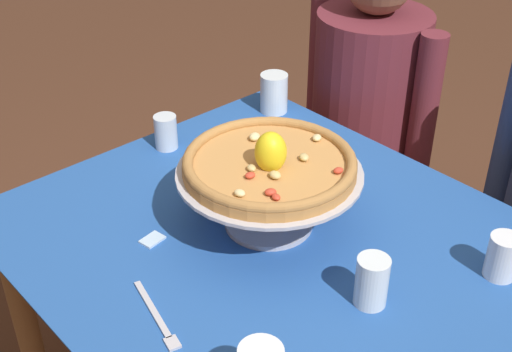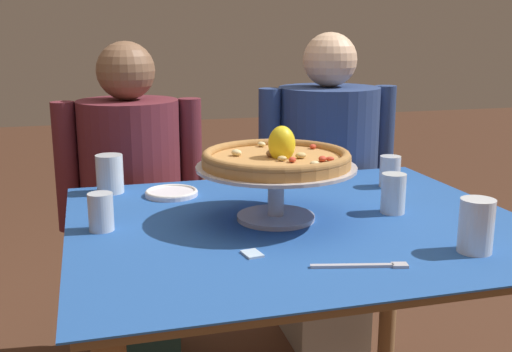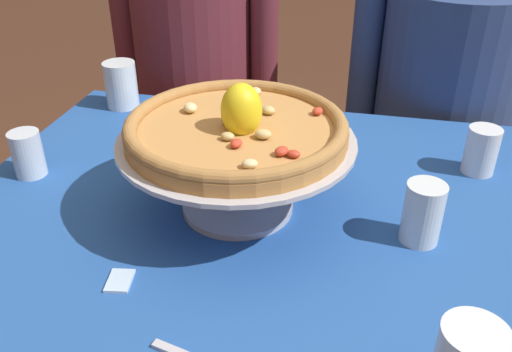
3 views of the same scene
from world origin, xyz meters
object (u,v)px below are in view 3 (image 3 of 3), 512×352
(pizza_stand, at_px, (237,160))
(diner_left, at_px, (198,117))
(side_plate, at_px, (176,122))
(pizza, at_px, (237,127))
(water_glass_side_right, at_px, (422,219))
(diner_right, at_px, (437,136))
(sugar_packet, at_px, (120,281))
(water_glass_side_left, at_px, (28,157))
(water_glass_back_right, at_px, (481,152))
(water_glass_back_left, at_px, (121,87))

(pizza_stand, distance_m, diner_left, 0.83)
(pizza_stand, distance_m, side_plate, 0.39)
(pizza_stand, relative_size, pizza, 1.09)
(water_glass_side_right, height_order, diner_right, diner_right)
(side_plate, height_order, sugar_packet, side_plate)
(sugar_packet, relative_size, diner_right, 0.04)
(diner_right, bearing_deg, water_glass_side_left, -142.33)
(side_plate, bearing_deg, water_glass_side_left, -126.97)
(water_glass_side_left, bearing_deg, pizza, -3.88)
(pizza, height_order, sugar_packet, pizza)
(diner_left, bearing_deg, water_glass_back_right, -32.94)
(pizza_stand, bearing_deg, side_plate, 126.53)
(pizza, distance_m, water_glass_back_left, 0.56)
(pizza, height_order, water_glass_back_right, pizza)
(pizza_stand, relative_size, diner_right, 0.33)
(diner_left, height_order, diner_right, diner_right)
(water_glass_side_right, xyz_separation_m, water_glass_side_left, (-0.75, 0.06, -0.01))
(pizza, relative_size, sugar_packet, 7.44)
(diner_left, bearing_deg, side_plate, -78.08)
(pizza_stand, distance_m, water_glass_back_right, 0.50)
(water_glass_side_right, bearing_deg, sugar_packet, -155.67)
(sugar_packet, bearing_deg, diner_right, 59.32)
(pizza, bearing_deg, side_plate, 126.60)
(water_glass_back_right, bearing_deg, pizza_stand, -152.35)
(pizza, relative_size, water_glass_side_right, 3.52)
(side_plate, distance_m, diner_right, 0.76)
(water_glass_back_right, height_order, water_glass_back_left, water_glass_back_left)
(water_glass_side_right, distance_m, sugar_packet, 0.48)
(water_glass_side_right, relative_size, water_glass_back_left, 0.93)
(water_glass_back_left, distance_m, diner_right, 0.89)
(water_glass_back_left, xyz_separation_m, diner_right, (0.81, 0.30, -0.20))
(water_glass_back_right, bearing_deg, water_glass_back_left, 169.45)
(water_glass_side_right, distance_m, diner_right, 0.75)
(pizza_stand, bearing_deg, water_glass_back_right, 27.65)
(water_glass_side_right, relative_size, water_glass_side_left, 1.15)
(water_glass_back_right, relative_size, water_glass_side_left, 1.03)
(diner_left, bearing_deg, water_glass_back_left, -103.96)
(side_plate, relative_size, diner_right, 0.13)
(diner_left, bearing_deg, sugar_packet, -78.83)
(side_plate, bearing_deg, pizza_stand, -53.47)
(water_glass_side_right, bearing_deg, water_glass_side_left, 175.42)
(pizza_stand, relative_size, diner_left, 0.34)
(sugar_packet, bearing_deg, water_glass_back_right, 39.20)
(water_glass_side_right, xyz_separation_m, sugar_packet, (-0.44, -0.20, -0.04))
(water_glass_side_right, height_order, sugar_packet, water_glass_side_right)
(water_glass_back_right, bearing_deg, pizza, -152.25)
(water_glass_side_right, bearing_deg, diner_right, 81.87)
(pizza_stand, distance_m, water_glass_side_left, 0.44)
(water_glass_back_right, distance_m, water_glass_side_right, 0.29)
(side_plate, xyz_separation_m, diner_left, (-0.09, 0.41, -0.18))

